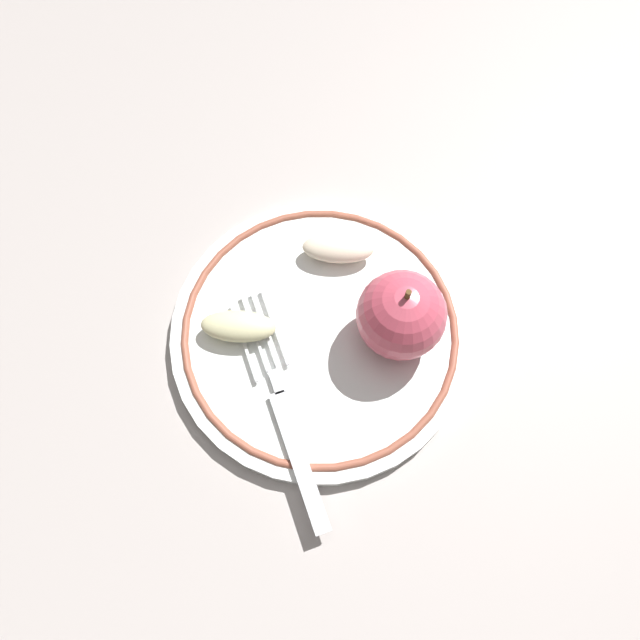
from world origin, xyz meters
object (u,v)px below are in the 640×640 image
at_px(apple_slice_front, 338,248).
at_px(fork, 287,412).
at_px(apple_red_whole, 401,315).
at_px(apple_slice_back, 238,326).
at_px(plate, 320,333).

distance_m(apple_slice_front, fork, 0.14).
xyz_separation_m(apple_red_whole, apple_slice_back, (-0.01, 0.12, -0.02)).
distance_m(plate, fork, 0.07).
relative_size(plate, apple_slice_back, 4.08).
relative_size(apple_slice_back, fork, 0.32).
height_order(plate, apple_slice_front, apple_slice_front).
bearing_deg(apple_slice_front, apple_red_whole, -53.66).
height_order(plate, apple_red_whole, apple_red_whole).
bearing_deg(apple_slice_back, apple_red_whole, 2.93).
bearing_deg(plate, apple_slice_front, -6.89).
bearing_deg(apple_slice_back, apple_slice_front, 44.28).
height_order(apple_red_whole, apple_slice_front, apple_red_whole).
bearing_deg(fork, plate, -39.76).
xyz_separation_m(apple_slice_front, apple_slice_back, (-0.07, 0.07, 0.00)).
bearing_deg(apple_red_whole, fork, 133.21).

